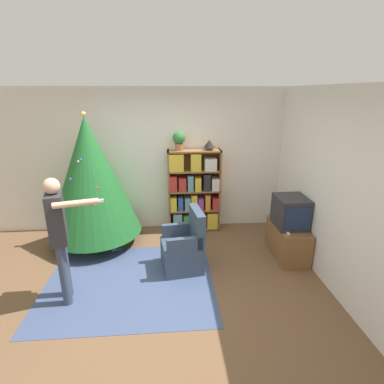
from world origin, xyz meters
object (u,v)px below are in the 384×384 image
christmas_tree (91,177)px  standing_person (59,231)px  bookshelf (193,192)px  television (291,212)px  table_lamp (209,144)px  potted_plant (179,140)px  armchair (185,249)px

christmas_tree → standing_person: size_ratio=1.39×
bookshelf → christmas_tree: christmas_tree is taller
television → table_lamp: (-1.13, 1.10, 0.87)m
bookshelf → potted_plant: 1.00m
television → standing_person: 3.27m
bookshelf → television: bookshelf is taller
potted_plant → table_lamp: size_ratio=1.64×
armchair → standing_person: 1.73m
christmas_tree → table_lamp: christmas_tree is taller
armchair → standing_person: size_ratio=0.57×
bookshelf → armchair: bookshelf is taller
potted_plant → television: bearing=-33.4°
bookshelf → television: size_ratio=2.87×
table_lamp → armchair: bearing=-111.4°
television → table_lamp: size_ratio=2.66×
bookshelf → standing_person: size_ratio=0.95×
bookshelf → christmas_tree: (-1.72, -0.41, 0.44)m
standing_person → television: bearing=90.0°
potted_plant → standing_person: bearing=-127.7°
potted_plant → table_lamp: (0.54, 0.00, -0.09)m
bookshelf → standing_person: bearing=-132.3°
television → standing_person: standing_person is taller
armchair → potted_plant: size_ratio=2.80×
armchair → standing_person: (-1.51, -0.59, 0.62)m
bookshelf → television: bearing=-37.7°
bookshelf → armchair: (-0.24, -1.33, -0.42)m
bookshelf → television: 1.79m
christmas_tree → television: bearing=-12.3°
standing_person → table_lamp: table_lamp is taller
table_lamp → bookshelf: bearing=-178.3°
television → armchair: bearing=-171.8°
television → standing_person: (-3.16, -0.83, 0.19)m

